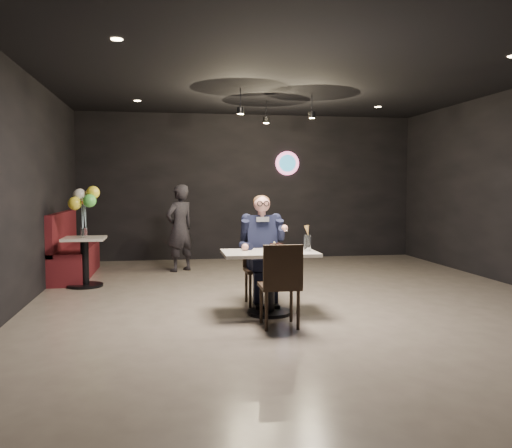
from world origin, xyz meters
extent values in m
plane|color=gray|center=(0.00, 0.00, 0.00)|extent=(9.00, 9.00, 0.00)
cube|color=black|center=(0.00, 2.00, 2.88)|extent=(1.40, 1.20, 0.36)
cube|color=silver|center=(-0.53, -0.50, 0.38)|extent=(1.10, 0.70, 0.75)
cube|color=black|center=(-0.53, 0.05, 0.46)|extent=(0.42, 0.46, 0.92)
cube|color=black|center=(-0.53, -1.07, 0.46)|extent=(0.42, 0.46, 0.92)
cube|color=black|center=(-0.53, 0.05, 0.72)|extent=(0.60, 0.80, 1.44)
cylinder|color=white|center=(-0.44, -0.58, 0.76)|extent=(0.23, 0.23, 0.01)
cube|color=black|center=(-0.47, -0.60, 0.80)|extent=(0.15, 0.13, 0.08)
ellipsoid|color=#2E8D3E|center=(-0.48, -0.59, 0.84)|extent=(0.06, 0.04, 0.01)
cylinder|color=silver|center=(-0.08, -0.53, 0.85)|extent=(0.09, 0.09, 0.19)
cone|color=tan|center=(-0.09, -0.56, 0.99)|extent=(0.08, 0.08, 0.12)
cube|color=#470F14|center=(-3.25, 2.69, 0.54)|extent=(0.54, 2.17, 1.08)
cube|color=silver|center=(-2.95, 1.69, 0.38)|extent=(0.61, 0.61, 0.76)
cylinder|color=silver|center=(-2.95, 1.69, 0.82)|extent=(0.10, 0.10, 0.14)
cube|color=yellow|center=(-2.95, 1.69, 1.20)|extent=(0.36, 0.36, 0.60)
imported|color=black|center=(-1.49, 2.97, 0.77)|extent=(0.67, 0.63, 1.55)
camera|label=1|loc=(-1.73, -6.73, 1.52)|focal=38.00mm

